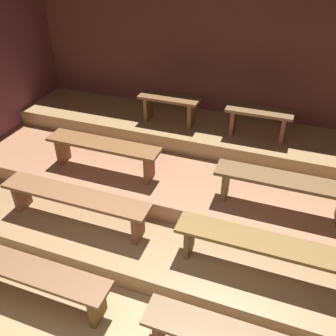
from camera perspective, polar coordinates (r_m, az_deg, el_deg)
The scene contains 12 objects.
ground at distance 4.46m, azimuth 1.32°, elevation -10.41°, with size 6.65×4.93×0.08m, color #A47F52.
wall_back at distance 5.50m, azimuth 8.98°, elevation 15.41°, with size 6.65×0.06×2.74m, color brown.
platform_lower at distance 4.76m, azimuth 3.56°, elevation -4.68°, with size 5.85×3.01×0.22m, color #9E7A51.
platform_middle at distance 4.96m, azimuth 5.11°, elevation 0.21°, with size 5.85×2.16×0.22m, color #A97551.
platform_upper at distance 5.32m, azimuth 6.91°, elevation 5.37°, with size 5.85×1.04×0.22m, color tan.
bench_floor_left at distance 3.81m, azimuth -20.45°, elevation -15.40°, with size 1.60×0.30×0.40m.
bench_lower_left at distance 4.16m, azimuth -14.31°, elevation -4.82°, with size 1.75×0.30×0.40m.
bench_lower_right at distance 3.62m, azimuth 15.12°, elevation -11.96°, with size 1.75×0.30×0.40m.
bench_middle_left at distance 4.58m, azimuth -10.06°, elevation 2.94°, with size 1.46×0.30×0.40m.
bench_middle_right at distance 4.08m, azimuth 17.53°, elevation -2.56°, with size 1.46×0.30×0.40m.
bench_upper_left at distance 5.22m, azimuth 0.22°, elevation 9.94°, with size 0.86×0.30×0.40m.
bench_upper_right at distance 4.98m, azimuth 13.98°, elevation 7.63°, with size 0.86×0.30×0.40m.
Camera 1 is at (1.01, -0.97, 3.07)m, focal length 39.00 mm.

